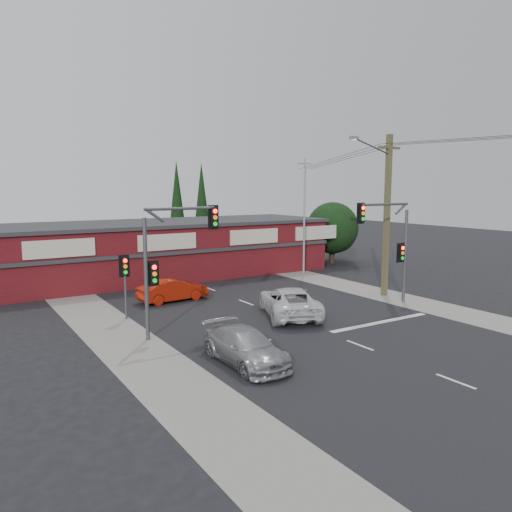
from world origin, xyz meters
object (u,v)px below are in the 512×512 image
silver_suv (245,347)px  utility_pole (386,210)px  shop_building (160,249)px  white_suv (289,301)px  red_sedan (173,290)px

silver_suv → utility_pole: utility_pole is taller
shop_building → utility_pole: bearing=-56.2°
white_suv → utility_pole: 9.25m
silver_suv → red_sedan: 11.67m
red_sedan → utility_pole: bearing=-120.2°
white_suv → silver_suv: 7.61m
shop_building → utility_pole: size_ratio=2.73×
silver_suv → utility_pole: (13.71, 5.89, 4.72)m
silver_suv → red_sedan: red_sedan is taller
red_sedan → silver_suv: bearing=166.2°
silver_suv → utility_pole: bearing=23.8°
red_sedan → shop_building: bearing=-21.5°
silver_suv → utility_pole: size_ratio=0.46×
white_suv → red_sedan: size_ratio=1.32×
white_suv → silver_suv: white_suv is taller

